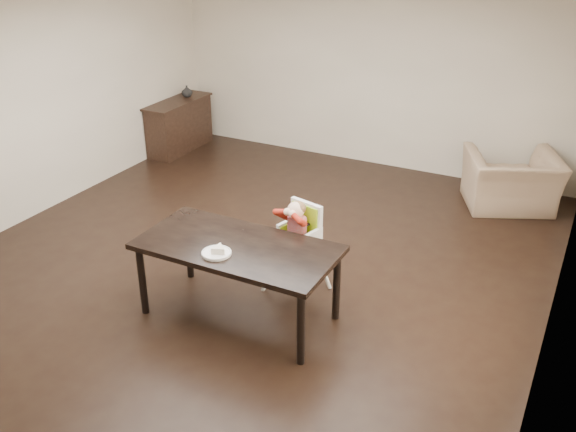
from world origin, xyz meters
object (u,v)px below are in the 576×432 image
Objects in this scene: high_chair at (298,228)px; sideboard at (179,125)px; dining_table at (238,253)px; armchair at (512,172)px.

high_chair is 0.77× the size of sideboard.
high_chair is at bearing 67.14° from dining_table.
sideboard is (-3.18, 3.48, -0.27)m from dining_table.
dining_table is 1.43× the size of sideboard.
sideboard is (-4.98, -0.15, -0.08)m from armchair.
dining_table is 1.66× the size of armchair.
armchair is at bearing 63.59° from dining_table.
high_chair is at bearing -39.10° from sideboard.
dining_table is 4.05m from armchair.
sideboard is at bearing 155.18° from high_chair.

